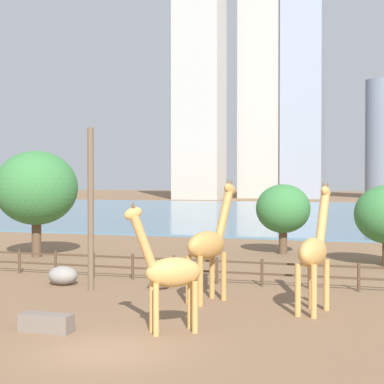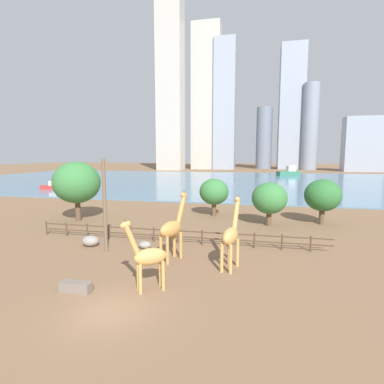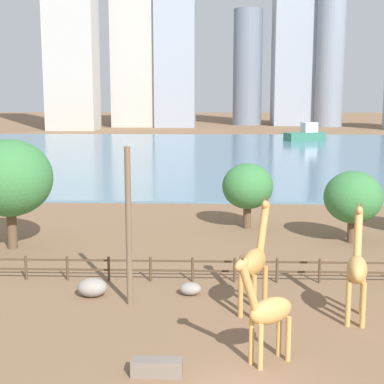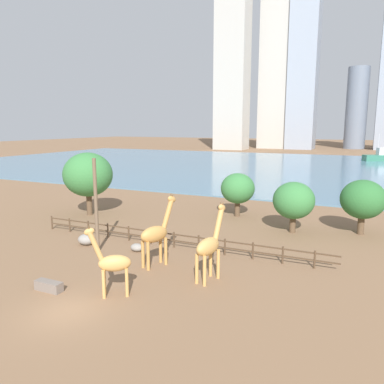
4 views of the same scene
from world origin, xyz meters
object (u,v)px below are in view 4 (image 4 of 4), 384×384
object	(u,v)px
utility_pole	(96,206)
boat_sailboat	(81,171)
tree_right_tall	(238,189)
tree_left_small	(294,201)
feeding_trough	(49,286)
boat_ferry	(380,156)
giraffe_young	(156,233)
tree_center_broad	(88,175)
tree_left_large	(363,200)
boulder_by_pole	(137,247)
giraffe_companion	(112,263)
giraffe_tall	(209,246)
boulder_near_fence	(86,239)

from	to	relation	value
utility_pole	boat_sailboat	xyz separation A→B (m)	(-33.33, 36.55, -2.90)
tree_right_tall	tree_left_small	xyz separation A→B (m)	(6.69, -3.97, -0.06)
feeding_trough	boat_ferry	xyz separation A→B (m)	(20.84, 101.20, 1.14)
giraffe_young	feeding_trough	xyz separation A→B (m)	(-3.85, -6.34, -2.07)
tree_center_broad	boat_ferry	xyz separation A→B (m)	(31.65, 84.45, -3.09)
utility_pole	tree_left_large	distance (m)	23.51
tree_center_broad	boulder_by_pole	bearing A→B (deg)	-35.59
utility_pole	tree_left_small	distance (m)	17.76
giraffe_companion	boat_sailboat	distance (m)	57.85
giraffe_tall	boulder_near_fence	xyz separation A→B (m)	(-12.13, 2.46, -1.87)
utility_pole	tree_center_broad	xyz separation A→B (m)	(-8.88, 9.69, 0.81)
giraffe_young	tree_right_tall	bearing A→B (deg)	20.85
boulder_near_fence	feeding_trough	xyz separation A→B (m)	(3.91, -8.01, -0.15)
giraffe_tall	boulder_by_pole	distance (m)	8.13
boulder_by_pole	tree_center_broad	size ratio (longest dim) A/B	0.15
giraffe_companion	tree_right_tall	size ratio (longest dim) A/B	0.91
tree_left_small	boulder_by_pole	bearing A→B (deg)	-134.06
giraffe_tall	feeding_trough	distance (m)	10.12
giraffe_young	boulder_by_pole	world-z (taller)	giraffe_young
tree_left_large	tree_left_small	bearing A→B (deg)	-161.21
boat_ferry	tree_left_small	bearing A→B (deg)	58.07
giraffe_tall	boat_ferry	size ratio (longest dim) A/B	0.57
boat_sailboat	utility_pole	bearing A→B (deg)	114.52
giraffe_tall	tree_center_broad	bearing A→B (deg)	72.65
giraffe_young	feeding_trough	size ratio (longest dim) A/B	2.83
tree_left_large	boulder_near_fence	bearing A→B (deg)	-148.11
giraffe_young	boulder_by_pole	bearing A→B (deg)	78.57
boulder_near_fence	tree_left_large	bearing A→B (deg)	31.89
tree_right_tall	boat_sailboat	distance (m)	44.83
giraffe_young	tree_left_large	world-z (taller)	giraffe_young
giraffe_young	utility_pole	world-z (taller)	utility_pole
boulder_by_pole	tree_left_large	xyz separation A→B (m)	(16.12, 12.62, 2.95)
utility_pole	tree_left_small	size ratio (longest dim) A/B	1.56
giraffe_young	giraffe_tall	bearing A→B (deg)	-77.26
giraffe_young	tree_right_tall	distance (m)	16.69
utility_pole	tree_right_tall	size ratio (longest dim) A/B	1.55
boat_ferry	tree_left_large	bearing A→B (deg)	62.03
feeding_trough	utility_pole	bearing A→B (deg)	105.35
tree_left_large	giraffe_tall	bearing A→B (deg)	-119.54
tree_left_large	boat_sailboat	bearing A→B (deg)	156.61
giraffe_young	tree_left_small	world-z (taller)	giraffe_young
giraffe_tall	tree_center_broad	xyz separation A→B (m)	(-19.03, 11.20, 2.21)
boat_ferry	boat_sailboat	distance (m)	80.40
giraffe_tall	giraffe_companion	distance (m)	6.18
utility_pole	tree_center_broad	size ratio (longest dim) A/B	1.06
giraffe_tall	tree_left_small	size ratio (longest dim) A/B	1.05
giraffe_tall	tree_center_broad	distance (m)	22.19
boulder_near_fence	boat_ferry	distance (m)	96.42
boat_sailboat	boulder_by_pole	bearing A→B (deg)	117.89
giraffe_tall	tree_left_large	xyz separation A→B (m)	(8.76, 15.46, 0.94)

